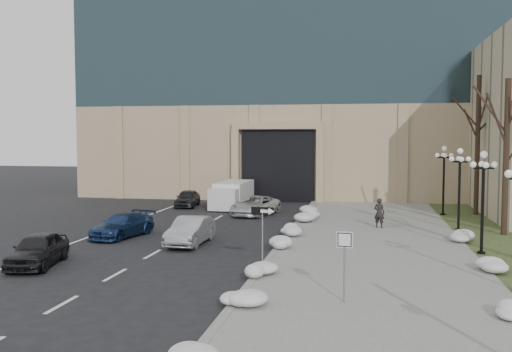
{
  "coord_description": "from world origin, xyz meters",
  "views": [
    {
      "loc": [
        3.03,
        -14.53,
        5.42
      ],
      "look_at": [
        -2.13,
        12.51,
        3.5
      ],
      "focal_mm": 40.0,
      "sensor_mm": 36.0,
      "label": 1
    }
  ],
  "objects_px": {
    "pedestrian": "(379,213)",
    "one_way_sign": "(266,219)",
    "car_d": "(255,206)",
    "box_truck": "(232,195)",
    "lamppost_c": "(460,178)",
    "car_b": "(191,231)",
    "lamppost_b": "(483,188)",
    "car_e": "(188,198)",
    "car_c": "(122,225)",
    "car_a": "(38,249)",
    "keep_sign": "(345,251)",
    "lamppost_d": "(444,171)"
  },
  "relations": [
    {
      "from": "car_a",
      "to": "box_truck",
      "type": "bearing_deg",
      "value": 69.28
    },
    {
      "from": "box_truck",
      "to": "car_e",
      "type": "bearing_deg",
      "value": -175.76
    },
    {
      "from": "pedestrian",
      "to": "box_truck",
      "type": "distance_m",
      "value": 13.76
    },
    {
      "from": "car_a",
      "to": "keep_sign",
      "type": "xyz_separation_m",
      "value": [
        12.8,
        -3.29,
        1.07
      ]
    },
    {
      "from": "box_truck",
      "to": "keep_sign",
      "type": "xyz_separation_m",
      "value": [
        9.31,
        -23.96,
        0.83
      ]
    },
    {
      "from": "car_e",
      "to": "keep_sign",
      "type": "xyz_separation_m",
      "value": [
        12.79,
        -23.78,
        1.11
      ]
    },
    {
      "from": "car_b",
      "to": "car_d",
      "type": "relative_size",
      "value": 0.89
    },
    {
      "from": "keep_sign",
      "to": "lamppost_b",
      "type": "bearing_deg",
      "value": 64.75
    },
    {
      "from": "car_d",
      "to": "lamppost_b",
      "type": "bearing_deg",
      "value": -28.3
    },
    {
      "from": "box_truck",
      "to": "lamppost_c",
      "type": "height_order",
      "value": "lamppost_c"
    },
    {
      "from": "box_truck",
      "to": "keep_sign",
      "type": "distance_m",
      "value": 25.72
    },
    {
      "from": "car_e",
      "to": "lamppost_d",
      "type": "xyz_separation_m",
      "value": [
        18.64,
        -1.88,
        2.42
      ]
    },
    {
      "from": "car_e",
      "to": "box_truck",
      "type": "distance_m",
      "value": 3.5
    },
    {
      "from": "car_a",
      "to": "car_d",
      "type": "height_order",
      "value": "car_a"
    },
    {
      "from": "car_a",
      "to": "lamppost_c",
      "type": "xyz_separation_m",
      "value": [
        18.65,
        12.11,
        2.38
      ]
    },
    {
      "from": "car_d",
      "to": "lamppost_c",
      "type": "height_order",
      "value": "lamppost_c"
    },
    {
      "from": "car_b",
      "to": "box_truck",
      "type": "distance_m",
      "value": 14.99
    },
    {
      "from": "car_b",
      "to": "car_e",
      "type": "height_order",
      "value": "car_b"
    },
    {
      "from": "car_a",
      "to": "car_b",
      "type": "bearing_deg",
      "value": 38.6
    },
    {
      "from": "car_a",
      "to": "keep_sign",
      "type": "height_order",
      "value": "keep_sign"
    },
    {
      "from": "pedestrian",
      "to": "box_truck",
      "type": "relative_size",
      "value": 0.28
    },
    {
      "from": "lamppost_b",
      "to": "lamppost_d",
      "type": "height_order",
      "value": "same"
    },
    {
      "from": "car_e",
      "to": "car_c",
      "type": "bearing_deg",
      "value": -93.68
    },
    {
      "from": "box_truck",
      "to": "car_c",
      "type": "bearing_deg",
      "value": -100.68
    },
    {
      "from": "pedestrian",
      "to": "one_way_sign",
      "type": "relative_size",
      "value": 0.66
    },
    {
      "from": "car_e",
      "to": "car_a",
      "type": "bearing_deg",
      "value": -96.25
    },
    {
      "from": "car_b",
      "to": "lamppost_b",
      "type": "relative_size",
      "value": 0.88
    },
    {
      "from": "car_c",
      "to": "lamppost_c",
      "type": "distance_m",
      "value": 18.89
    },
    {
      "from": "car_a",
      "to": "lamppost_b",
      "type": "xyz_separation_m",
      "value": [
        18.65,
        5.61,
        2.38
      ]
    },
    {
      "from": "car_d",
      "to": "one_way_sign",
      "type": "xyz_separation_m",
      "value": [
        3.59,
        -16.32,
        1.52
      ]
    },
    {
      "from": "car_d",
      "to": "keep_sign",
      "type": "bearing_deg",
      "value": -58.06
    },
    {
      "from": "car_c",
      "to": "car_e",
      "type": "bearing_deg",
      "value": 104.81
    },
    {
      "from": "box_truck",
      "to": "lamppost_c",
      "type": "xyz_separation_m",
      "value": [
        15.16,
        -8.56,
        2.14
      ]
    },
    {
      "from": "car_b",
      "to": "lamppost_c",
      "type": "xyz_separation_m",
      "value": [
        13.79,
        6.37,
        2.38
      ]
    },
    {
      "from": "box_truck",
      "to": "keep_sign",
      "type": "bearing_deg",
      "value": -67.42
    },
    {
      "from": "car_e",
      "to": "lamppost_d",
      "type": "relative_size",
      "value": 0.81
    },
    {
      "from": "car_a",
      "to": "lamppost_d",
      "type": "height_order",
      "value": "lamppost_d"
    },
    {
      "from": "car_b",
      "to": "one_way_sign",
      "type": "height_order",
      "value": "one_way_sign"
    },
    {
      "from": "box_truck",
      "to": "lamppost_c",
      "type": "distance_m",
      "value": 17.54
    },
    {
      "from": "car_d",
      "to": "pedestrian",
      "type": "distance_m",
      "value": 9.5
    },
    {
      "from": "car_d",
      "to": "one_way_sign",
      "type": "distance_m",
      "value": 16.78
    },
    {
      "from": "car_c",
      "to": "box_truck",
      "type": "xyz_separation_m",
      "value": [
        2.89,
        13.56,
        0.31
      ]
    },
    {
      "from": "car_a",
      "to": "pedestrian",
      "type": "distance_m",
      "value": 18.72
    },
    {
      "from": "car_b",
      "to": "car_c",
      "type": "height_order",
      "value": "car_b"
    },
    {
      "from": "pedestrian",
      "to": "car_d",
      "type": "bearing_deg",
      "value": -8.65
    },
    {
      "from": "box_truck",
      "to": "lamppost_c",
      "type": "relative_size",
      "value": 1.29
    },
    {
      "from": "car_c",
      "to": "lamppost_d",
      "type": "distance_m",
      "value": 21.54
    },
    {
      "from": "car_b",
      "to": "car_d",
      "type": "distance_m",
      "value": 11.15
    },
    {
      "from": "car_b",
      "to": "keep_sign",
      "type": "bearing_deg",
      "value": -47.21
    },
    {
      "from": "car_a",
      "to": "car_c",
      "type": "bearing_deg",
      "value": 74.03
    }
  ]
}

